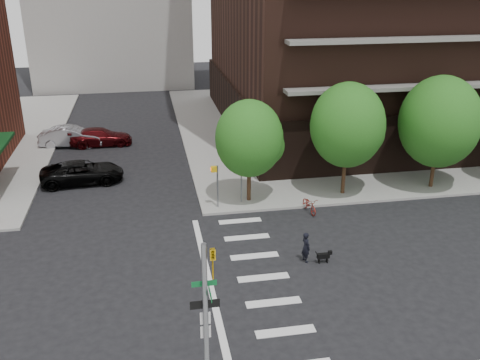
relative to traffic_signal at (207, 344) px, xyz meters
The scene contains 14 objects.
ground 7.98m from the traffic_signal, 86.42° to the left, with size 120.00×120.00×0.00m, color black.
sidewalk_ne 37.51m from the traffic_signal, 55.92° to the left, with size 39.00×33.00×0.15m, color gray.
crosswalk 8.40m from the traffic_signal, 70.35° to the left, with size 3.85×13.00×0.01m.
tree_a 16.66m from the traffic_signal, 74.39° to the left, with size 4.00×4.00×5.90m.
tree_b 19.20m from the traffic_signal, 56.79° to the left, with size 4.50×4.50×6.65m.
tree_c 23.02m from the traffic_signal, 44.16° to the left, with size 5.00×5.00×6.80m.
traffic_signal is the anchor object (origin of this frame).
pedestrian_signal 15.69m from the traffic_signal, 79.76° to the left, with size 2.18×0.67×2.60m.
parked_car_black 21.87m from the traffic_signal, 105.30° to the left, with size 5.32×2.45×1.48m, color black.
parked_car_maroon 29.48m from the traffic_signal, 99.85° to the left, with size 4.88×1.98×1.42m, color #43090C.
parked_car_silver 30.12m from the traffic_signal, 104.00° to the left, with size 4.94×1.72×1.63m, color #A0A1A8.
scooter 16.10m from the traffic_signal, 61.22° to the left, with size 0.61×1.75×0.92m, color maroon.
dog_walker 10.55m from the traffic_signal, 55.92° to the left, with size 0.37×0.56×1.55m, color black.
dog 10.87m from the traffic_signal, 51.20° to the left, with size 0.72×0.20×0.62m.
Camera 1 is at (-1.87, -20.69, 13.38)m, focal length 40.00 mm.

